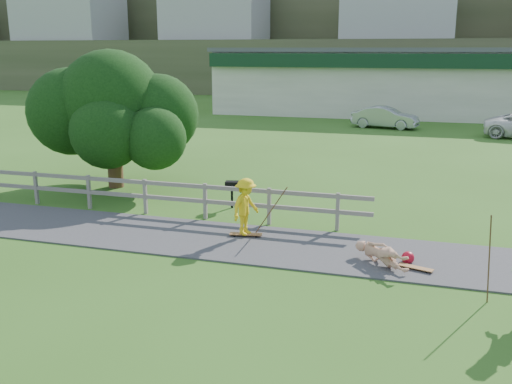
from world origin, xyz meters
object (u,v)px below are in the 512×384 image
Objects in this scene: skater_fallen at (382,255)px; tree at (113,128)px; skater_rider at (246,210)px; bbq at (232,195)px; car_silver at (385,117)px.

skater_fallen is 11.62m from tree.
skater_fallen is at bearing -27.64° from tree.
tree reaches higher than skater_rider.
skater_fallen is 1.80× the size of bbq.
tree is (-6.44, 4.23, 1.43)m from skater_rider.
car_silver is (-1.82, 24.86, 0.40)m from skater_fallen.
skater_rider reaches higher than car_silver.
bbq is at bearing -178.67° from car_silver.
skater_rider is 0.26× the size of tree.
tree reaches higher than car_silver.
skater_rider reaches higher than bbq.
car_silver is at bearing 47.29° from skater_fallen.
bbq is at bearing -16.39° from tree.
tree is at bearing 76.17° from skater_rider.
tree is at bearing 105.47° from skater_fallen.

